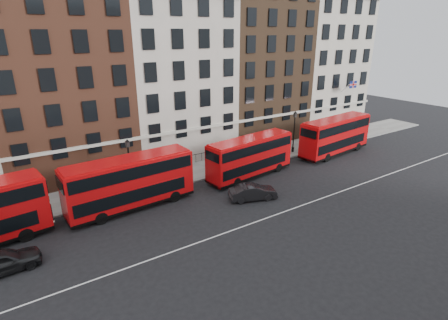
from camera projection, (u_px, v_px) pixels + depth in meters
ground at (264, 205)px, 31.61m from camera, size 120.00×120.00×0.00m
pavement at (205, 168)px, 39.81m from camera, size 80.00×5.00×0.15m
kerb at (217, 175)px, 37.85m from camera, size 80.00×0.30×0.16m
road_centre_line at (279, 214)px, 30.04m from camera, size 70.00×0.12×0.01m
building_terrace at (170, 72)px, 41.94m from camera, size 64.00×11.95×22.00m
bus_b at (130, 182)px, 30.20m from camera, size 11.27×3.30×4.68m
bus_c at (250, 156)px, 37.04m from camera, size 10.56×3.68×4.35m
bus_d at (335, 135)px, 43.97m from camera, size 11.36×3.80×4.68m
car_rear at (2, 262)px, 22.48m from camera, size 4.66×2.04×1.56m
car_front at (253, 192)px, 32.39m from camera, size 4.74×2.95×1.47m
lamp_post_left at (129, 164)px, 32.79m from camera, size 0.44×0.44×5.33m
lamp_post_right at (294, 130)px, 44.15m from camera, size 0.44×0.44×5.33m
traffic_light at (355, 124)px, 49.34m from camera, size 0.25×0.45×3.27m
iron_railings at (196, 158)px, 41.33m from camera, size 6.60×0.06×1.00m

